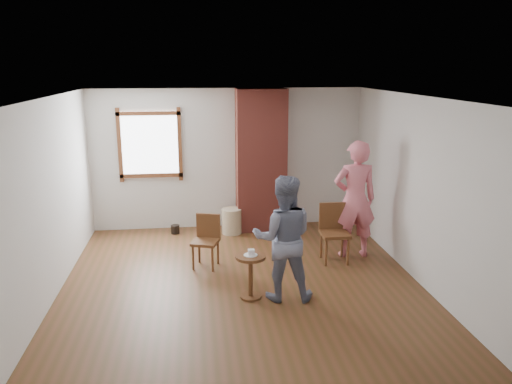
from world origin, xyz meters
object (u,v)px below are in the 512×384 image
dining_chair_left (207,238)px  dining_chair_right (334,229)px  side_table (251,269)px  stoneware_crock (232,221)px  man (283,238)px  person_pink (355,199)px

dining_chair_left → dining_chair_right: bearing=18.1°
side_table → dining_chair_left: bearing=114.5°
dining_chair_left → stoneware_crock: bearing=90.0°
man → person_pink: (1.39, 1.34, 0.11)m
dining_chair_right → person_pink: person_pink is taller
side_table → man: 0.60m
side_table → man: bearing=-5.1°
person_pink → side_table: bearing=37.0°
dining_chair_left → man: bearing=-33.1°
dining_chair_right → side_table: bearing=-140.0°
dining_chair_left → side_table: size_ratio=1.34×
stoneware_crock → person_pink: 2.40m
side_table → man: size_ratio=0.36×
stoneware_crock → dining_chair_right: size_ratio=0.51×
dining_chair_right → person_pink: size_ratio=0.48×
side_table → man: (0.42, -0.04, 0.43)m
dining_chair_right → stoneware_crock: bearing=136.4°
stoneware_crock → man: bearing=-80.2°
dining_chair_right → person_pink: (0.36, 0.14, 0.43)m
side_table → person_pink: person_pink is taller
dining_chair_left → side_table: dining_chair_left is taller
stoneware_crock → man: man is taller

